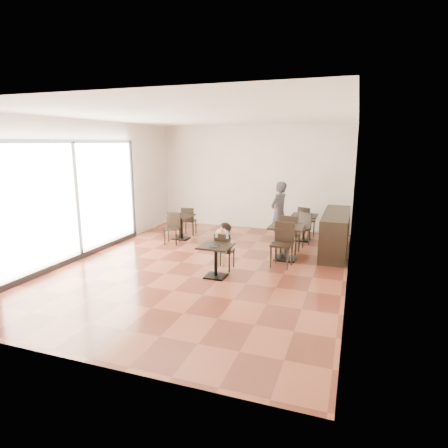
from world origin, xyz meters
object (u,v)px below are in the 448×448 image
at_px(chair_mid_b, 282,245).
at_px(cafe_table_left, 181,227).
at_px(chair_mid_a, 290,234).
at_px(chair_back_b, 301,229).
at_px(child_chair, 225,251).
at_px(chair_left_b, 172,229).
at_px(cafe_table_mid, 286,243).
at_px(chair_left_a, 189,221).
at_px(cafe_table_back, 304,228).
at_px(child_table, 216,261).
at_px(child, 225,246).
at_px(chair_back_a, 306,221).
at_px(adult_patron, 279,212).

bearing_deg(chair_mid_b, cafe_table_left, 159.82).
relative_size(chair_mid_a, chair_back_b, 1.12).
distance_m(child_chair, chair_left_b, 2.49).
relative_size(child_chair, chair_back_b, 0.93).
bearing_deg(cafe_table_mid, chair_left_a, 154.95).
distance_m(cafe_table_back, chair_mid_b, 2.45).
xyz_separation_m(cafe_table_back, chair_back_b, (0.00, -0.55, 0.07)).
distance_m(chair_mid_a, chair_left_a, 3.27).
bearing_deg(child_table, chair_mid_b, 44.29).
xyz_separation_m(child, cafe_table_back, (1.27, 2.99, -0.15)).
distance_m(child, chair_left_b, 2.49).
bearing_deg(chair_back_b, cafe_table_back, 112.96).
height_order(child_table, child, child).
height_order(child, chair_mid_a, child).
bearing_deg(chair_left_b, cafe_table_back, 15.99).
relative_size(child_chair, chair_mid_a, 0.83).
height_order(child_chair, child, child).
distance_m(child_chair, chair_mid_b, 1.25).
bearing_deg(chair_back_a, chair_back_b, 112.96).
xyz_separation_m(cafe_table_left, chair_left_b, (0.00, -0.55, 0.07)).
relative_size(chair_back_a, chair_back_b, 1.00).
xyz_separation_m(cafe_table_back, chair_mid_a, (-0.15, -1.35, 0.12)).
xyz_separation_m(child_chair, chair_mid_a, (1.12, 1.65, 0.08)).
bearing_deg(child_chair, child_table, 90.00).
bearing_deg(chair_left_b, chair_back_a, 23.36).
distance_m(adult_patron, chair_mid_b, 2.23).
xyz_separation_m(adult_patron, chair_mid_a, (0.50, -1.05, -0.34)).
bearing_deg(child_chair, chair_back_a, -109.78).
height_order(chair_mid_b, chair_left_a, chair_mid_b).
xyz_separation_m(child_chair, cafe_table_left, (-2.01, 2.01, -0.06)).
height_order(cafe_table_back, chair_left_b, chair_left_b).
bearing_deg(chair_mid_b, chair_back_b, 90.34).
bearing_deg(child_table, chair_mid_a, 62.89).
distance_m(child_table, cafe_table_left, 3.26).
bearing_deg(cafe_table_left, cafe_table_mid, -16.28).
relative_size(chair_left_a, chair_back_b, 0.95).
relative_size(adult_patron, chair_back_b, 1.90).
distance_m(cafe_table_back, chair_back_a, 0.55).
distance_m(chair_mid_b, chair_left_a, 3.73).
distance_m(chair_left_a, chair_back_a, 3.43).
bearing_deg(adult_patron, chair_left_a, -64.22).
bearing_deg(chair_back_a, chair_left_a, 39.55).
height_order(chair_mid_a, chair_left_b, chair_mid_a).
bearing_deg(child_chair, chair_left_a, -51.84).
bearing_deg(child, cafe_table_left, 135.01).
distance_m(child_table, cafe_table_back, 3.77).
height_order(child_chair, cafe_table_mid, same).
bearing_deg(cafe_table_back, chair_left_a, -172.55).
bearing_deg(child_table, child_chair, 90.00).
xyz_separation_m(chair_left_b, chair_back_b, (3.29, 0.98, 0.02)).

